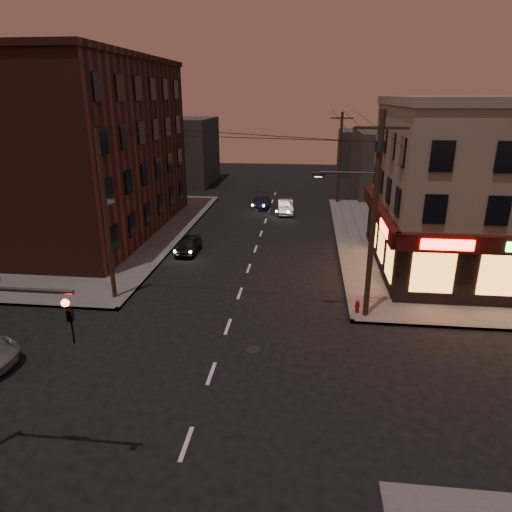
# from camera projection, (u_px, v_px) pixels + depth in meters

# --- Properties ---
(ground) EXTENTS (120.00, 120.00, 0.00)m
(ground) POSITION_uv_depth(u_px,v_px,m) (211.00, 373.00, 18.60)
(ground) COLOR black
(ground) RESTS_ON ground
(sidewalk_ne) EXTENTS (24.00, 28.00, 0.15)m
(sidewalk_ne) POSITION_uv_depth(u_px,v_px,m) (496.00, 244.00, 34.47)
(sidewalk_ne) COLOR #514F4C
(sidewalk_ne) RESTS_ON ground
(sidewalk_nw) EXTENTS (24.00, 28.00, 0.15)m
(sidewalk_nw) POSITION_uv_depth(u_px,v_px,m) (47.00, 229.00, 38.27)
(sidewalk_nw) COLOR #514F4C
(sidewalk_nw) RESTS_ON ground
(pizza_building) EXTENTS (15.85, 12.85, 10.50)m
(pizza_building) POSITION_uv_depth(u_px,v_px,m) (511.00, 189.00, 27.71)
(pizza_building) COLOR gray
(pizza_building) RESTS_ON sidewalk_ne
(brick_apartment) EXTENTS (12.00, 20.00, 13.00)m
(brick_apartment) POSITION_uv_depth(u_px,v_px,m) (76.00, 150.00, 35.70)
(brick_apartment) COLOR #471F17
(brick_apartment) RESTS_ON sidewalk_nw
(bg_building_ne_a) EXTENTS (10.00, 12.00, 7.00)m
(bg_building_ne_a) POSITION_uv_depth(u_px,v_px,m) (400.00, 162.00, 51.54)
(bg_building_ne_a) COLOR #3F3D3A
(bg_building_ne_a) RESTS_ON ground
(bg_building_nw) EXTENTS (9.00, 10.00, 8.00)m
(bg_building_nw) POSITION_uv_depth(u_px,v_px,m) (177.00, 151.00, 57.97)
(bg_building_nw) COLOR #3F3D3A
(bg_building_nw) RESTS_ON ground
(bg_building_ne_b) EXTENTS (8.00, 8.00, 6.00)m
(bg_building_ne_b) POSITION_uv_depth(u_px,v_px,m) (367.00, 152.00, 65.03)
(bg_building_ne_b) COLOR #3F3D3A
(bg_building_ne_b) RESTS_ON ground
(utility_pole_main) EXTENTS (4.20, 0.44, 10.00)m
(utility_pole_main) POSITION_uv_depth(u_px,v_px,m) (372.00, 207.00, 21.40)
(utility_pole_main) COLOR #382619
(utility_pole_main) RESTS_ON sidewalk_ne
(utility_pole_far) EXTENTS (0.26, 0.26, 9.00)m
(utility_pole_far) POSITION_uv_depth(u_px,v_px,m) (340.00, 158.00, 46.30)
(utility_pole_far) COLOR #382619
(utility_pole_far) RESTS_ON sidewalk_ne
(utility_pole_west) EXTENTS (0.24, 0.24, 9.00)m
(utility_pole_west) POSITION_uv_depth(u_px,v_px,m) (106.00, 218.00, 23.85)
(utility_pole_west) COLOR #382619
(utility_pole_west) RESTS_ON sidewalk_nw
(sedan_near) EXTENTS (1.40, 3.47, 1.18)m
(sedan_near) POSITION_uv_depth(u_px,v_px,m) (189.00, 245.00, 32.59)
(sedan_near) COLOR black
(sedan_near) RESTS_ON ground
(sedan_mid) EXTENTS (1.71, 4.01, 1.29)m
(sedan_mid) POSITION_uv_depth(u_px,v_px,m) (285.00, 207.00, 43.49)
(sedan_mid) COLOR gray
(sedan_mid) RESTS_ON ground
(sedan_far) EXTENTS (1.97, 4.24, 1.20)m
(sedan_far) POSITION_uv_depth(u_px,v_px,m) (262.00, 201.00, 45.87)
(sedan_far) COLOR #1A1D34
(sedan_far) RESTS_ON ground
(fire_hydrant) EXTENTS (0.30, 0.30, 0.67)m
(fire_hydrant) POSITION_uv_depth(u_px,v_px,m) (357.00, 306.00, 23.37)
(fire_hydrant) COLOR maroon
(fire_hydrant) RESTS_ON sidewalk_ne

